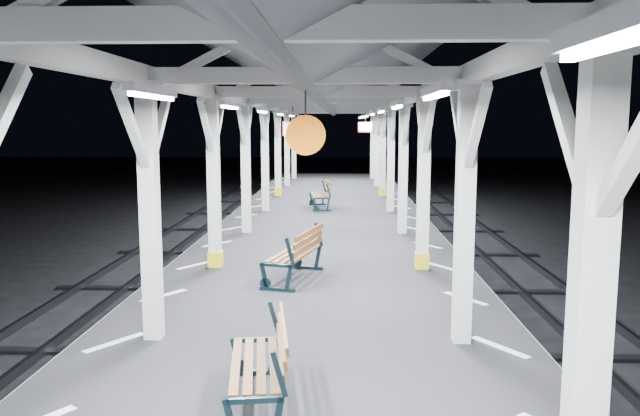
{
  "coord_description": "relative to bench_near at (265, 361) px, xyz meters",
  "views": [
    {
      "loc": [
        0.46,
        -9.8,
        3.8
      ],
      "look_at": [
        0.04,
        1.92,
        2.2
      ],
      "focal_mm": 35.0,
      "sensor_mm": 36.0,
      "label": 1
    }
  ],
  "objects": [
    {
      "name": "bench_far",
      "position": [
        0.11,
        14.58,
        0.02
      ],
      "size": [
        0.82,
        1.71,
        0.89
      ],
      "rotation": [
        0.0,
        0.0,
        0.13
      ],
      "color": "black",
      "rests_on": "platform"
    },
    {
      "name": "hazard_stripes_left",
      "position": [
        -2.15,
        3.92,
        -0.46
      ],
      "size": [
        1.0,
        48.0,
        0.01
      ],
      "primitive_type": "cube",
      "color": "silver",
      "rests_on": "platform"
    },
    {
      "name": "platform",
      "position": [
        0.3,
        3.92,
        -0.96
      ],
      "size": [
        6.0,
        50.0,
        1.0
      ],
      "primitive_type": "cube",
      "color": "black",
      "rests_on": "ground"
    },
    {
      "name": "ground",
      "position": [
        0.3,
        3.92,
        -1.46
      ],
      "size": [
        120.0,
        120.0,
        0.0
      ],
      "primitive_type": "plane",
      "color": "black",
      "rests_on": "ground"
    },
    {
      "name": "hazard_stripes_right",
      "position": [
        2.75,
        3.92,
        -0.46
      ],
      "size": [
        1.0,
        48.0,
        0.01
      ],
      "primitive_type": "cube",
      "color": "silver",
      "rests_on": "platform"
    },
    {
      "name": "track_right",
      "position": [
        5.3,
        3.92,
        -1.38
      ],
      "size": [
        2.2,
        60.0,
        0.16
      ],
      "color": "#2D2D33",
      "rests_on": "ground"
    },
    {
      "name": "bench_near",
      "position": [
        0.0,
        0.0,
        0.0
      ],
      "size": [
        0.8,
        1.66,
        0.86
      ],
      "rotation": [
        0.0,
        0.0,
        0.13
      ],
      "color": "black",
      "rests_on": "platform"
    },
    {
      "name": "bench_mid",
      "position": [
        -0.01,
        5.03,
        0.04
      ],
      "size": [
        1.05,
        1.83,
        0.94
      ],
      "rotation": [
        0.0,
        0.0,
        -0.25
      ],
      "color": "black",
      "rests_on": "platform"
    },
    {
      "name": "track_left",
      "position": [
        -4.7,
        3.92,
        -1.38
      ],
      "size": [
        2.2,
        60.0,
        0.16
      ],
      "color": "#2D2D33",
      "rests_on": "ground"
    },
    {
      "name": "canopy",
      "position": [
        0.3,
        3.9,
        3.1
      ],
      "size": [
        5.4,
        49.0,
        4.65
      ],
      "color": "beige",
      "rests_on": "platform"
    }
  ]
}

